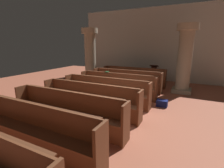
% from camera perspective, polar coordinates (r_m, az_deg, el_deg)
% --- Properties ---
extents(ground_plane, '(19.20, 19.20, 0.00)m').
position_cam_1_polar(ground_plane, '(5.73, 0.44, -9.75)').
color(ground_plane, '#AD5B42').
extents(back_wall, '(10.00, 0.16, 4.50)m').
position_cam_1_polar(back_wall, '(11.05, 14.83, 13.03)').
color(back_wall, beige).
rests_on(back_wall, ground).
extents(pew_row_0, '(3.58, 0.47, 1.00)m').
position_cam_1_polar(pew_row_0, '(9.41, 7.42, 2.83)').
color(pew_row_0, brown).
rests_on(pew_row_0, ground).
extents(pew_row_1, '(3.58, 0.46, 1.00)m').
position_cam_1_polar(pew_row_1, '(8.39, 4.93, 1.59)').
color(pew_row_1, brown).
rests_on(pew_row_1, ground).
extents(pew_row_2, '(3.58, 0.46, 1.00)m').
position_cam_1_polar(pew_row_2, '(7.40, 1.76, 0.01)').
color(pew_row_2, brown).
rests_on(pew_row_2, ground).
extents(pew_row_3, '(3.58, 0.46, 1.00)m').
position_cam_1_polar(pew_row_3, '(6.45, -2.36, -2.04)').
color(pew_row_3, brown).
rests_on(pew_row_3, ground).
extents(pew_row_4, '(3.58, 0.46, 1.00)m').
position_cam_1_polar(pew_row_4, '(5.55, -7.89, -4.77)').
color(pew_row_4, brown).
rests_on(pew_row_4, ground).
extents(pew_row_5, '(3.58, 0.47, 1.00)m').
position_cam_1_polar(pew_row_5, '(4.74, -15.50, -8.42)').
color(pew_row_5, brown).
rests_on(pew_row_5, ground).
extents(pew_row_6, '(3.58, 0.46, 1.00)m').
position_cam_1_polar(pew_row_6, '(4.06, -26.16, -13.15)').
color(pew_row_6, brown).
rests_on(pew_row_6, ground).
extents(pillar_aisle_side, '(0.94, 0.94, 3.19)m').
position_cam_1_polar(pillar_aisle_side, '(8.45, 23.97, 8.31)').
color(pillar_aisle_side, '#9F967E').
rests_on(pillar_aisle_side, ground).
extents(pillar_far_side, '(0.94, 0.94, 3.19)m').
position_cam_1_polar(pillar_far_side, '(9.97, -7.58, 9.97)').
color(pillar_far_side, '#9F967E').
rests_on(pillar_far_side, ground).
extents(lectern, '(0.48, 0.45, 1.08)m').
position_cam_1_polar(lectern, '(10.38, 14.25, 3.08)').
color(lectern, '#411E13').
rests_on(lectern, ground).
extents(hymn_book, '(0.15, 0.20, 0.03)m').
position_cam_1_polar(hymn_book, '(7.73, -1.73, 4.27)').
color(hymn_book, '#194723').
rests_on(hymn_book, pew_row_2).
extents(kneeler_box_navy, '(0.40, 0.28, 0.25)m').
position_cam_1_polar(kneeler_box_navy, '(6.47, 16.97, -6.41)').
color(kneeler_box_navy, navy).
rests_on(kneeler_box_navy, ground).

